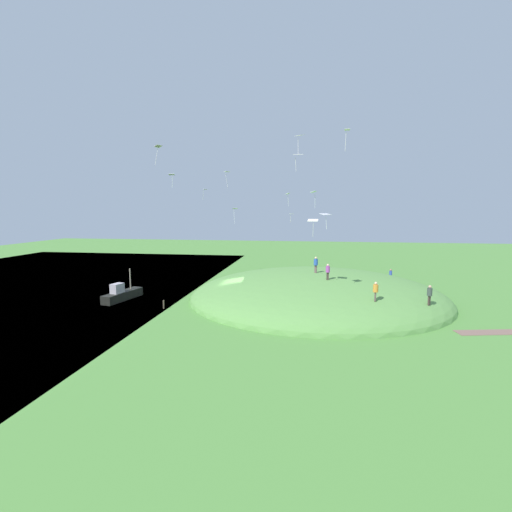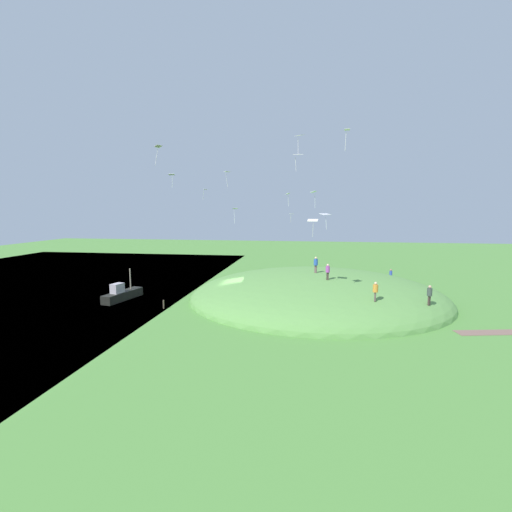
% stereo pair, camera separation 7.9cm
% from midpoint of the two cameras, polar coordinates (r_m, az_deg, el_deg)
% --- Properties ---
extents(ground_plane, '(160.00, 160.00, 0.00)m').
position_cam_midpoint_polar(ground_plane, '(40.26, -3.69, -7.13)').
color(ground_plane, '#50883B').
extents(grass_hill, '(28.83, 26.46, 6.14)m').
position_cam_midpoint_polar(grass_hill, '(41.78, 9.61, -6.69)').
color(grass_hill, '#5C9247').
rests_on(grass_hill, ground_plane).
extents(boat_on_lake, '(2.36, 5.57, 3.36)m').
position_cam_midpoint_polar(boat_on_lake, '(43.08, -20.57, -5.74)').
color(boat_on_lake, black).
rests_on(boat_on_lake, lake_water).
extents(person_walking_path, '(0.57, 0.57, 1.81)m').
position_cam_midpoint_polar(person_walking_path, '(40.43, 9.58, -1.08)').
color(person_walking_path, brown).
rests_on(person_walking_path, grass_hill).
extents(person_near_shore, '(0.48, 0.48, 1.82)m').
position_cam_midpoint_polar(person_near_shore, '(51.77, 20.76, -2.68)').
color(person_near_shore, '#21364D').
rests_on(person_near_shore, grass_hill).
extents(person_on_hilltop, '(0.46, 0.46, 1.65)m').
position_cam_midpoint_polar(person_on_hilltop, '(37.29, 11.44, -2.20)').
color(person_on_hilltop, '#3F342F').
rests_on(person_on_hilltop, grass_hill).
extents(person_with_child, '(0.61, 0.61, 1.84)m').
position_cam_midpoint_polar(person_with_child, '(35.89, 26.03, -5.30)').
color(person_with_child, '#40312E').
rests_on(person_with_child, grass_hill).
extents(person_watching_kites, '(0.56, 0.56, 1.74)m').
position_cam_midpoint_polar(person_watching_kites, '(33.12, 18.60, -5.05)').
color(person_watching_kites, brown).
rests_on(person_watching_kites, grass_hill).
extents(kite_0, '(1.00, 0.74, 1.64)m').
position_cam_midpoint_polar(kite_0, '(33.37, 9.11, 5.52)').
color(kite_0, silver).
extents(kite_1, '(0.56, 0.77, 2.10)m').
position_cam_midpoint_polar(kite_1, '(38.32, 14.36, 18.68)').
color(kite_1, silver).
extents(kite_2, '(0.83, 0.85, 1.91)m').
position_cam_midpoint_polar(kite_2, '(44.23, -4.61, 13.03)').
color(kite_2, white).
extents(kite_3, '(0.83, 0.97, 1.95)m').
position_cam_midpoint_polar(kite_3, '(42.00, 9.26, 9.90)').
color(kite_3, white).
extents(kite_4, '(1.12, 1.10, 1.38)m').
position_cam_midpoint_polar(kite_4, '(32.04, 11.09, 6.46)').
color(kite_4, white).
extents(kite_5, '(0.78, 0.61, 2.15)m').
position_cam_midpoint_polar(kite_5, '(50.17, -3.32, 7.34)').
color(kite_5, white).
extents(kite_6, '(1.10, 1.04, 2.15)m').
position_cam_midpoint_polar(kite_6, '(40.43, 7.02, 18.38)').
color(kite_6, white).
extents(kite_7, '(1.14, 0.83, 1.86)m').
position_cam_midpoint_polar(kite_7, '(39.71, 6.77, 15.69)').
color(kite_7, silver).
extents(kite_8, '(0.69, 0.74, 1.19)m').
position_cam_midpoint_polar(kite_8, '(47.93, 5.72, 6.60)').
color(kite_8, silver).
extents(kite_9, '(0.66, 0.49, 1.44)m').
position_cam_midpoint_polar(kite_9, '(39.76, -13.26, 12.38)').
color(kite_9, white).
extents(kite_10, '(0.87, 0.99, 2.27)m').
position_cam_midpoint_polar(kite_10, '(44.20, -15.33, 16.33)').
color(kite_10, white).
extents(kite_11, '(0.67, 0.80, 1.79)m').
position_cam_midpoint_polar(kite_11, '(48.83, 5.17, 9.71)').
color(kite_11, white).
extents(kite_12, '(0.77, 0.85, 1.56)m').
position_cam_midpoint_polar(kite_12, '(52.32, -8.10, 10.36)').
color(kite_12, white).
extents(mooring_post, '(0.14, 0.14, 0.90)m').
position_cam_midpoint_polar(mooring_post, '(38.03, -14.48, -7.51)').
color(mooring_post, brown).
rests_on(mooring_post, ground_plane).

